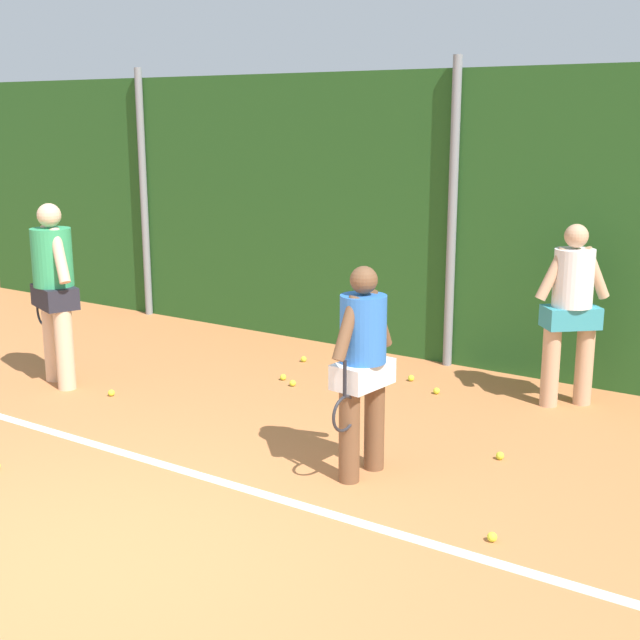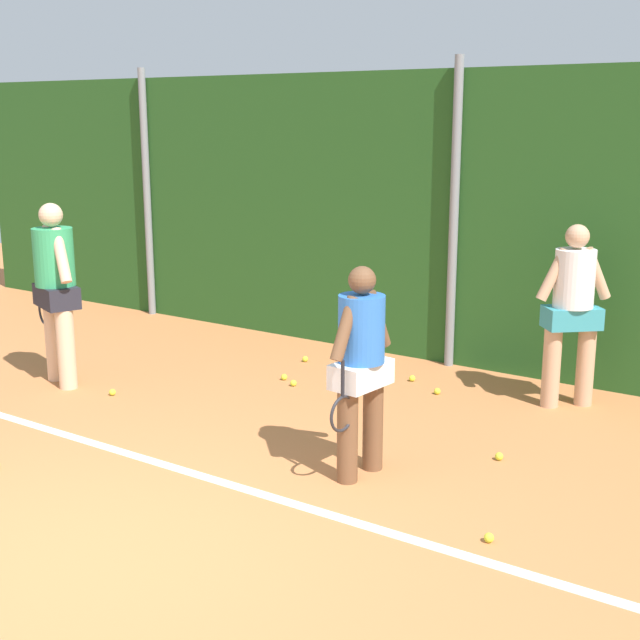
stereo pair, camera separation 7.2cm
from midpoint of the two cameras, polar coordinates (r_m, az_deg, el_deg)
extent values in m
plane|color=#C67542|center=(6.85, -4.91, -10.25)|extent=(24.62, 24.62, 0.00)
cube|color=#23511E|center=(9.66, 9.50, 6.51)|extent=(16.00, 0.25, 3.23)
cylinder|color=gray|center=(12.17, -11.21, 8.14)|extent=(0.10, 0.10, 3.36)
cylinder|color=gray|center=(9.49, 9.07, 6.80)|extent=(0.10, 0.10, 3.36)
cube|color=white|center=(6.73, -5.88, -10.71)|extent=(11.69, 0.10, 0.01)
cylinder|color=brown|center=(6.85, 3.82, -6.96)|extent=(0.16, 0.16, 0.73)
cylinder|color=brown|center=(6.61, 2.14, -7.72)|extent=(0.16, 0.16, 0.73)
cube|color=white|center=(6.58, 3.05, -3.59)|extent=(0.33, 0.51, 0.19)
cylinder|color=blue|center=(6.48, 3.09, -0.59)|extent=(0.35, 0.35, 0.52)
sphere|color=brown|center=(6.40, 3.13, 2.66)|extent=(0.21, 0.21, 0.21)
cylinder|color=brown|center=(6.63, 4.14, 0.06)|extent=(0.12, 0.29, 0.48)
cylinder|color=brown|center=(6.32, 1.98, -0.59)|extent=(0.12, 0.29, 0.48)
cylinder|color=black|center=(6.32, 1.84, -3.92)|extent=(0.03, 0.03, 0.28)
torus|color=#26262B|center=(6.41, 1.82, -6.22)|extent=(0.05, 0.28, 0.28)
cylinder|color=beige|center=(9.16, -16.23, -1.87)|extent=(0.18, 0.18, 0.83)
cylinder|color=beige|center=(9.50, -16.97, -1.38)|extent=(0.18, 0.18, 0.83)
cube|color=#23232D|center=(9.22, -16.82, 1.53)|extent=(0.63, 0.50, 0.22)
cylinder|color=#339E60|center=(9.14, -16.99, 4.01)|extent=(0.40, 0.40, 0.59)
sphere|color=beige|center=(9.09, -17.17, 6.66)|extent=(0.24, 0.24, 0.24)
cylinder|color=beige|center=(8.92, -16.54, 4.11)|extent=(0.32, 0.19, 0.56)
cylinder|color=beige|center=(9.35, -17.46, 4.46)|extent=(0.32, 0.19, 0.56)
cylinder|color=black|center=(9.49, -17.75, 2.15)|extent=(0.03, 0.03, 0.28)
torus|color=#26262B|center=(9.54, -17.63, 0.56)|extent=(0.27, 0.12, 0.28)
cylinder|color=tan|center=(8.70, 17.37, -2.94)|extent=(0.17, 0.17, 0.77)
cylinder|color=tan|center=(8.56, 15.29, -3.06)|extent=(0.17, 0.17, 0.77)
cube|color=teal|center=(8.51, 16.56, 0.16)|extent=(0.58, 0.57, 0.21)
cylinder|color=white|center=(8.43, 16.73, 2.65)|extent=(0.38, 0.38, 0.55)
sphere|color=tan|center=(8.37, 16.91, 5.32)|extent=(0.22, 0.22, 0.22)
cylinder|color=tan|center=(8.52, 18.06, 2.95)|extent=(0.26, 0.25, 0.53)
cylinder|color=tan|center=(8.34, 15.40, 2.91)|extent=(0.26, 0.25, 0.53)
sphere|color=#CCDB33|center=(9.17, 6.34, -3.86)|extent=(0.07, 0.07, 0.07)
sphere|color=#CCDB33|center=(9.83, -0.78, -2.60)|extent=(0.07, 0.07, 0.07)
sphere|color=#CCDB33|center=(8.79, 8.00, -4.69)|extent=(0.07, 0.07, 0.07)
sphere|color=#CCDB33|center=(9.73, 4.31, -2.81)|extent=(0.07, 0.07, 0.07)
sphere|color=#CCDB33|center=(5.96, 11.47, -13.94)|extent=(0.07, 0.07, 0.07)
sphere|color=#CCDB33|center=(8.91, -13.35, -4.68)|extent=(0.07, 0.07, 0.07)
sphere|color=#CCDB33|center=(8.96, -1.54, -4.20)|extent=(0.07, 0.07, 0.07)
sphere|color=#CCDB33|center=(7.26, 12.05, -8.82)|extent=(0.07, 0.07, 0.07)
sphere|color=#CCDB33|center=(9.17, -2.16, -3.80)|extent=(0.07, 0.07, 0.07)
camera|label=1|loc=(0.04, -89.74, 0.06)|focal=48.36mm
camera|label=2|loc=(0.04, 90.26, -0.06)|focal=48.36mm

